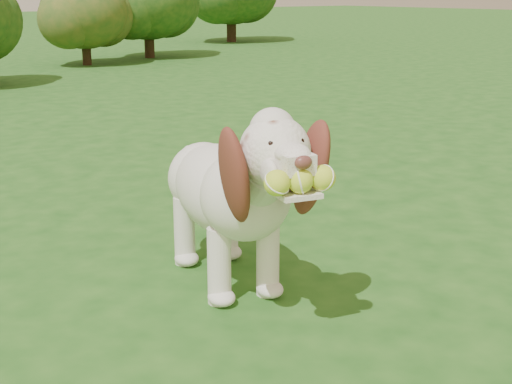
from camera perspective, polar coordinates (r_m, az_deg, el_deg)
ground at (r=3.13m, az=-4.37°, el=-7.94°), size 80.00×80.00×0.00m
dog at (r=3.02m, az=-1.95°, el=0.41°), size 0.66×1.31×0.86m
shrub_d at (r=12.78m, az=-13.60°, el=13.85°), size 1.47×1.47×1.53m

